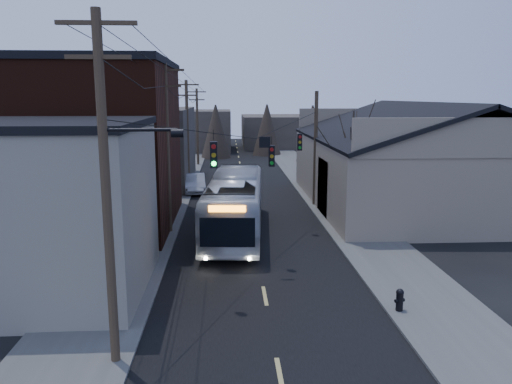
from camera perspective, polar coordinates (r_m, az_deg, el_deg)
The scene contains 14 objects.
road_surface at distance 42.20m, azimuth -1.21°, elevation -0.19°, with size 9.00×110.00×0.02m, color black.
sidewalk_left at distance 42.46m, azimuth -10.00°, elevation -0.21°, with size 4.00×110.00×0.12m, color #474744.
sidewalk_right at distance 42.91m, azimuth 7.50°, elevation -0.02°, with size 4.00×110.00×0.12m, color #474744.
building_clapboard at distance 22.22m, azimuth -23.00°, elevation -2.02°, with size 8.00×8.00×7.00m, color slate.
building_brick at distance 32.67m, azimuth -18.45°, elevation 4.85°, with size 10.00×12.00×10.00m, color black.
building_left_far at distance 48.28m, azimuth -12.87°, elevation 5.14°, with size 9.00×14.00×7.00m, color #37322C.
warehouse at distance 39.53m, azimuth 18.26°, elevation 2.46°, with size 16.16×20.60×7.73m.
building_far_left at distance 76.69m, azimuth -6.69°, elevation 7.01°, with size 10.00×12.00×6.00m, color #37322C.
building_far_right at distance 82.02m, azimuth 2.69°, elevation 6.98°, with size 12.00×14.00×5.00m, color #37322C.
bare_tree at distance 32.70m, azimuth 10.89°, elevation 2.74°, with size 0.40×0.40×7.20m, color black.
utility_lines at distance 35.71m, azimuth -5.92°, elevation 5.75°, with size 11.24×45.28×10.50m.
bus at distance 29.66m, azimuth -2.39°, elevation -1.44°, with size 3.01×12.88×3.59m, color #B0B4BD.
parked_car at distance 42.99m, azimuth -6.99°, elevation 1.00°, with size 1.67×4.79×1.58m, color #999AA0.
fire_hydrant at distance 20.08m, azimuth 16.10°, elevation -11.66°, with size 0.42×0.30×0.86m.
Camera 1 is at (-1.47, -11.38, 8.15)m, focal length 35.00 mm.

